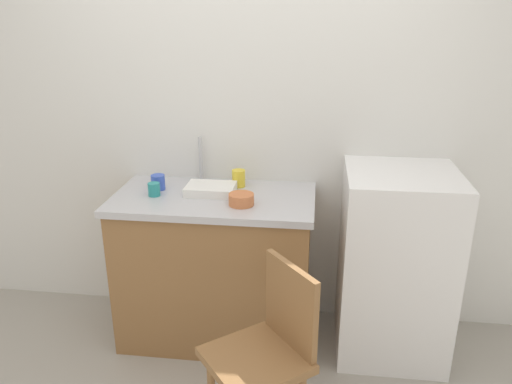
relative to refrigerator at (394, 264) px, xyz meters
The scene contains 11 objects.
back_wall 1.18m from the refrigerator, 158.50° to the left, with size 4.80×0.10×2.49m, color silver.
cabinet_base 1.05m from the refrigerator, behind, with size 1.11×0.60×0.88m, color olive.
countertop 1.10m from the refrigerator, behind, with size 1.15×0.64×0.04m, color #B7B7BC.
faucet 1.31m from the refrigerator, 167.95° to the left, with size 0.02×0.02×0.28m, color #B7B7BC.
refrigerator is the anchor object (origin of this frame).
chair 1.02m from the refrigerator, 129.75° to the right, with size 0.56×0.56×0.89m.
dish_tray 1.14m from the refrigerator, behind, with size 0.28×0.20×0.05m, color white.
terracotta_bowl 0.96m from the refrigerator, behind, with size 0.14×0.14×0.06m, color #C67042.
cup_blue 1.45m from the refrigerator, behind, with size 0.08×0.08×0.09m, color blue.
cup_yellow 1.04m from the refrigerator, 169.55° to the left, with size 0.08×0.08×0.10m, color yellow.
cup_teal 1.44m from the refrigerator, behind, with size 0.07×0.07×0.08m, color teal.
Camera 1 is at (0.42, -1.96, 1.93)m, focal length 34.82 mm.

